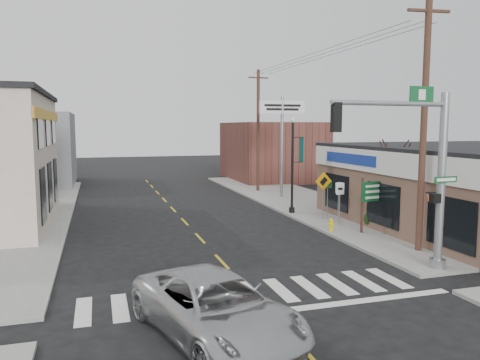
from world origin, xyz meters
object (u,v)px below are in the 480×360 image
object	(u,v)px
suv	(215,307)
dance_center_sign	(282,122)
guide_sign	(374,197)
utility_pole_far	(258,129)
traffic_signal_pole	(424,163)
lamp_post	(293,158)
fire_hydrant	(331,224)
bare_tree	(395,147)
utility_pole_near	(424,122)

from	to	relation	value
suv	dance_center_sign	bearing A→B (deg)	48.17
guide_sign	utility_pole_far	bearing A→B (deg)	83.49
suv	traffic_signal_pole	bearing A→B (deg)	3.58
lamp_post	suv	bearing A→B (deg)	-137.81
traffic_signal_pole	utility_pole_far	xyz separation A→B (m)	(1.31, 21.30, 1.03)
traffic_signal_pole	fire_hydrant	world-z (taller)	traffic_signal_pole
traffic_signal_pole	bare_tree	xyz separation A→B (m)	(3.23, 6.21, 0.26)
utility_pole_far	guide_sign	bearing A→B (deg)	-92.15
fire_hydrant	utility_pole_far	xyz separation A→B (m)	(1.38, 14.83, 4.51)
guide_sign	bare_tree	distance (m)	2.82
guide_sign	utility_pole_near	distance (m)	4.94
traffic_signal_pole	dance_center_sign	world-z (taller)	dance_center_sign
guide_sign	traffic_signal_pole	bearing A→B (deg)	-115.58
utility_pole_near	bare_tree	bearing A→B (deg)	76.18
suv	lamp_post	distance (m)	16.91
traffic_signal_pole	utility_pole_near	xyz separation A→B (m)	(1.70, 2.24, 1.42)
traffic_signal_pole	utility_pole_near	size ratio (longest dim) A/B	0.63
suv	utility_pole_far	size ratio (longest dim) A/B	0.59
guide_sign	utility_pole_far	xyz separation A→B (m)	(-0.47, 15.60, 3.13)
suv	fire_hydrant	distance (m)	12.40
guide_sign	dance_center_sign	size ratio (longest dim) A/B	0.37
traffic_signal_pole	utility_pole_far	size ratio (longest dim) A/B	0.68
traffic_signal_pole	utility_pole_near	bearing A→B (deg)	49.15
suv	utility_pole_far	bearing A→B (deg)	52.76
traffic_signal_pole	fire_hydrant	xyz separation A→B (m)	(-0.07, 6.47, -3.49)
guide_sign	lamp_post	bearing A→B (deg)	97.42
fire_hydrant	utility_pole_far	world-z (taller)	utility_pole_far
traffic_signal_pole	fire_hydrant	bearing A→B (deg)	86.88
suv	lamp_post	bearing A→B (deg)	44.32
dance_center_sign	lamp_post	bearing A→B (deg)	-104.58
traffic_signal_pole	guide_sign	bearing A→B (deg)	68.90
dance_center_sign	traffic_signal_pole	bearing A→B (deg)	-94.67
bare_tree	utility_pole_far	xyz separation A→B (m)	(-1.92, 15.09, 0.77)
dance_center_sign	utility_pole_near	xyz separation A→B (m)	(-0.17, -15.47, -0.14)
lamp_post	guide_sign	bearing A→B (deg)	-92.20
fire_hydrant	bare_tree	distance (m)	5.00
utility_pole_far	bare_tree	bearing A→B (deg)	-86.63
traffic_signal_pole	lamp_post	xyz separation A→B (m)	(0.12, 11.60, -0.60)
utility_pole_near	suv	bearing A→B (deg)	-145.35
dance_center_sign	bare_tree	xyz separation A→B (m)	(1.36, -11.50, -1.31)
bare_tree	utility_pole_near	world-z (taller)	utility_pole_near
suv	lamp_post	xyz separation A→B (m)	(8.34, 14.48, 2.58)
lamp_post	utility_pole_near	bearing A→B (deg)	-98.33
fire_hydrant	guide_sign	bearing A→B (deg)	-22.42
dance_center_sign	utility_pole_near	size ratio (longest dim) A/B	0.70
guide_sign	utility_pole_near	world-z (taller)	utility_pole_near
suv	fire_hydrant	world-z (taller)	suv
bare_tree	guide_sign	bearing A→B (deg)	-160.77
traffic_signal_pole	utility_pole_near	distance (m)	3.15
lamp_post	dance_center_sign	world-z (taller)	dance_center_sign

